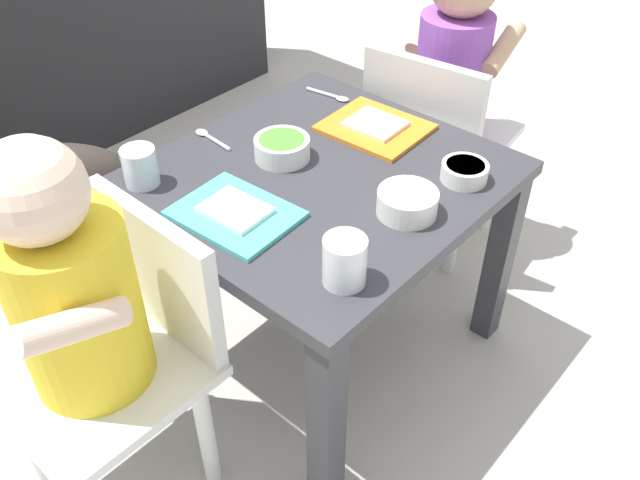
{
  "coord_description": "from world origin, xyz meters",
  "views": [
    {
      "loc": [
        -0.73,
        -0.64,
        1.08
      ],
      "look_at": [
        0.0,
        0.0,
        0.28
      ],
      "focal_mm": 38.05,
      "sensor_mm": 36.0,
      "label": 1
    }
  ],
  "objects_px": {
    "food_tray_left": "(235,213)",
    "water_cup_right": "(140,169)",
    "seated_child_right": "(449,76)",
    "food_tray_right": "(375,127)",
    "spoon_by_right_tray": "(210,137)",
    "veggie_bowl_near": "(465,171)",
    "seated_child_left": "(83,302)",
    "dining_table": "(320,207)",
    "spoon_by_left_tray": "(332,96)",
    "water_cup_left": "(345,263)",
    "cereal_bowl_right_side": "(407,202)",
    "veggie_bowl_far": "(282,148)",
    "dog": "(38,185)"
  },
  "relations": [
    {
      "from": "seated_child_left",
      "to": "food_tray_left",
      "type": "height_order",
      "value": "seated_child_left"
    },
    {
      "from": "seated_child_right",
      "to": "spoon_by_left_tray",
      "type": "xyz_separation_m",
      "value": [
        -0.23,
        0.13,
        -0.0
      ]
    },
    {
      "from": "water_cup_left",
      "to": "water_cup_right",
      "type": "xyz_separation_m",
      "value": [
        -0.04,
        0.41,
        -0.0
      ]
    },
    {
      "from": "food_tray_left",
      "to": "water_cup_right",
      "type": "height_order",
      "value": "water_cup_right"
    },
    {
      "from": "dining_table",
      "to": "food_tray_right",
      "type": "relative_size",
      "value": 3.06
    },
    {
      "from": "water_cup_right",
      "to": "water_cup_left",
      "type": "bearing_deg",
      "value": -84.59
    },
    {
      "from": "seated_child_right",
      "to": "food_tray_left",
      "type": "xyz_separation_m",
      "value": [
        -0.63,
        -0.01,
        -0.0
      ]
    },
    {
      "from": "water_cup_left",
      "to": "water_cup_right",
      "type": "relative_size",
      "value": 1.11
    },
    {
      "from": "dining_table",
      "to": "seated_child_right",
      "type": "bearing_deg",
      "value": 4.09
    },
    {
      "from": "dining_table",
      "to": "food_tray_right",
      "type": "height_order",
      "value": "food_tray_right"
    },
    {
      "from": "water_cup_right",
      "to": "spoon_by_right_tray",
      "type": "height_order",
      "value": "water_cup_right"
    },
    {
      "from": "spoon_by_left_tray",
      "to": "seated_child_left",
      "type": "bearing_deg",
      "value": -168.79
    },
    {
      "from": "food_tray_left",
      "to": "veggie_bowl_near",
      "type": "bearing_deg",
      "value": -33.44
    },
    {
      "from": "food_tray_right",
      "to": "spoon_by_left_tray",
      "type": "height_order",
      "value": "food_tray_right"
    },
    {
      "from": "water_cup_right",
      "to": "veggie_bowl_far",
      "type": "bearing_deg",
      "value": -29.68
    },
    {
      "from": "veggie_bowl_near",
      "to": "spoon_by_right_tray",
      "type": "height_order",
      "value": "veggie_bowl_near"
    },
    {
      "from": "water_cup_left",
      "to": "food_tray_right",
      "type": "bearing_deg",
      "value": 31.97
    },
    {
      "from": "seated_child_left",
      "to": "water_cup_left",
      "type": "xyz_separation_m",
      "value": [
        0.27,
        -0.24,
        0.03
      ]
    },
    {
      "from": "seated_child_right",
      "to": "veggie_bowl_near",
      "type": "relative_size",
      "value": 8.73
    },
    {
      "from": "dining_table",
      "to": "water_cup_right",
      "type": "distance_m",
      "value": 0.32
    },
    {
      "from": "seated_child_left",
      "to": "water_cup_right",
      "type": "height_order",
      "value": "seated_child_left"
    },
    {
      "from": "seated_child_left",
      "to": "dog",
      "type": "relative_size",
      "value": 1.66
    },
    {
      "from": "food_tray_left",
      "to": "spoon_by_left_tray",
      "type": "height_order",
      "value": "food_tray_left"
    },
    {
      "from": "dog",
      "to": "spoon_by_left_tray",
      "type": "relative_size",
      "value": 4.15
    },
    {
      "from": "seated_child_right",
      "to": "food_tray_right",
      "type": "bearing_deg",
      "value": -177.41
    },
    {
      "from": "food_tray_right",
      "to": "water_cup_right",
      "type": "xyz_separation_m",
      "value": [
        -0.4,
        0.18,
        0.02
      ]
    },
    {
      "from": "seated_child_right",
      "to": "cereal_bowl_right_side",
      "type": "distance_m",
      "value": 0.49
    },
    {
      "from": "water_cup_left",
      "to": "veggie_bowl_near",
      "type": "bearing_deg",
      "value": 1.73
    },
    {
      "from": "spoon_by_left_tray",
      "to": "spoon_by_right_tray",
      "type": "distance_m",
      "value": 0.28
    },
    {
      "from": "seated_child_left",
      "to": "spoon_by_right_tray",
      "type": "bearing_deg",
      "value": 26.13
    },
    {
      "from": "spoon_by_left_tray",
      "to": "water_cup_right",
      "type": "bearing_deg",
      "value": 175.11
    },
    {
      "from": "dining_table",
      "to": "veggie_bowl_near",
      "type": "height_order",
      "value": "veggie_bowl_near"
    },
    {
      "from": "water_cup_right",
      "to": "dining_table",
      "type": "bearing_deg",
      "value": -42.75
    },
    {
      "from": "seated_child_right",
      "to": "food_tray_right",
      "type": "relative_size",
      "value": 3.66
    },
    {
      "from": "food_tray_right",
      "to": "veggie_bowl_far",
      "type": "height_order",
      "value": "veggie_bowl_far"
    },
    {
      "from": "cereal_bowl_right_side",
      "to": "veggie_bowl_near",
      "type": "relative_size",
      "value": 1.22
    },
    {
      "from": "seated_child_right",
      "to": "dog",
      "type": "height_order",
      "value": "seated_child_right"
    },
    {
      "from": "food_tray_right",
      "to": "veggie_bowl_near",
      "type": "xyz_separation_m",
      "value": [
        -0.03,
        -0.22,
        0.01
      ]
    },
    {
      "from": "seated_child_right",
      "to": "food_tray_right",
      "type": "height_order",
      "value": "seated_child_right"
    },
    {
      "from": "seated_child_right",
      "to": "veggie_bowl_far",
      "type": "relative_size",
      "value": 7.06
    },
    {
      "from": "food_tray_right",
      "to": "water_cup_left",
      "type": "height_order",
      "value": "water_cup_left"
    },
    {
      "from": "water_cup_left",
      "to": "spoon_by_left_tray",
      "type": "distance_m",
      "value": 0.55
    },
    {
      "from": "seated_child_right",
      "to": "cereal_bowl_right_side",
      "type": "xyz_separation_m",
      "value": [
        -0.44,
        -0.21,
        0.01
      ]
    },
    {
      "from": "water_cup_right",
      "to": "spoon_by_right_tray",
      "type": "relative_size",
      "value": 0.66
    },
    {
      "from": "dining_table",
      "to": "food_tray_right",
      "type": "xyz_separation_m",
      "value": [
        0.18,
        0.02,
        0.08
      ]
    },
    {
      "from": "dog",
      "to": "food_tray_right",
      "type": "bearing_deg",
      "value": -58.32
    },
    {
      "from": "seated_child_right",
      "to": "veggie_bowl_near",
      "type": "height_order",
      "value": "seated_child_right"
    },
    {
      "from": "dog",
      "to": "spoon_by_left_tray",
      "type": "xyz_separation_m",
      "value": [
        0.44,
        -0.49,
        0.22
      ]
    },
    {
      "from": "seated_child_left",
      "to": "veggie_bowl_far",
      "type": "xyz_separation_m",
      "value": [
        0.44,
        0.05,
        0.02
      ]
    },
    {
      "from": "seated_child_left",
      "to": "spoon_by_right_tray",
      "type": "distance_m",
      "value": 0.45
    }
  ]
}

